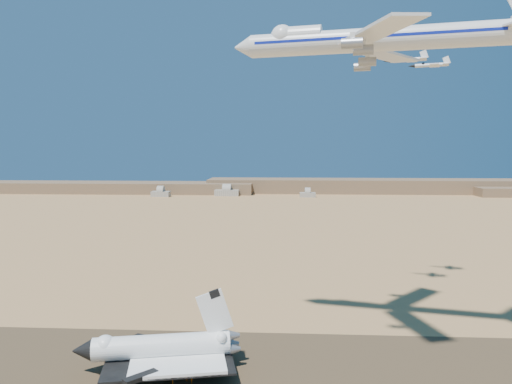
# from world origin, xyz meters

# --- Properties ---
(ground) EXTENTS (1200.00, 1200.00, 0.00)m
(ground) POSITION_xyz_m (0.00, 0.00, 0.00)
(ground) COLOR tan
(ground) RESTS_ON ground
(runway) EXTENTS (600.00, 50.00, 0.06)m
(runway) POSITION_xyz_m (0.00, 0.00, 0.03)
(runway) COLOR brown
(runway) RESTS_ON ground
(ridgeline) EXTENTS (960.00, 90.00, 18.00)m
(ridgeline) POSITION_xyz_m (65.32, 527.31, 7.63)
(ridgeline) COLOR olive
(ridgeline) RESTS_ON ground
(hangars) EXTENTS (200.50, 29.50, 30.00)m
(hangars) POSITION_xyz_m (-64.00, 478.43, 4.83)
(hangars) COLOR #A6A293
(hangars) RESTS_ON ground
(shuttle) EXTENTS (44.39, 33.28, 21.88)m
(shuttle) POSITION_xyz_m (-19.98, -3.76, 5.88)
(shuttle) COLOR white
(shuttle) RESTS_ON runway
(carrier_747) EXTENTS (82.86, 62.62, 20.59)m
(carrier_747) POSITION_xyz_m (34.87, 9.89, 89.50)
(carrier_747) COLOR white
(crew_a) EXTENTS (0.53, 0.66, 1.57)m
(crew_a) POSITION_xyz_m (-14.91, -11.99, 0.84)
(crew_a) COLOR orange
(crew_a) RESTS_ON runway
(crew_b) EXTENTS (0.65, 0.93, 1.75)m
(crew_b) POSITION_xyz_m (-10.16, -10.80, 0.93)
(crew_b) COLOR orange
(crew_b) RESTS_ON runway
(crew_c) EXTENTS (1.08, 0.96, 1.65)m
(crew_c) POSITION_xyz_m (-11.66, -9.91, 0.89)
(crew_c) COLOR orange
(crew_c) RESTS_ON runway
(chase_jet_c) EXTENTS (15.83, 9.27, 4.04)m
(chase_jet_c) POSITION_xyz_m (58.32, 59.80, 92.61)
(chase_jet_c) COLOR white
(chase_jet_d) EXTENTS (15.77, 9.20, 4.02)m
(chase_jet_d) POSITION_xyz_m (71.10, 74.64, 92.96)
(chase_jet_d) COLOR white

